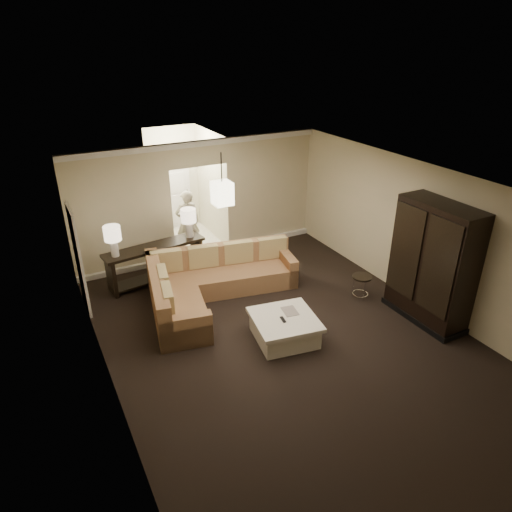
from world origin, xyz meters
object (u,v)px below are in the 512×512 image
sectional_sofa (209,283)px  drink_table (361,282)px  console_table (156,260)px  coffee_table (284,328)px  person (187,219)px  armoire (432,266)px

sectional_sofa → drink_table: 3.10m
console_table → coffee_table: bearing=-74.1°
drink_table → coffee_table: bearing=-167.2°
sectional_sofa → drink_table: sectional_sofa is taller
console_table → person: size_ratio=1.28×
console_table → armoire: (4.09, -3.80, 0.60)m
armoire → person: armoire is taller
armoire → console_table: bearing=137.1°
sectional_sofa → coffee_table: 1.99m
sectional_sofa → console_table: 1.45m
sectional_sofa → coffee_table: size_ratio=2.73×
console_table → armoire: bearing=-50.5°
console_table → person: person is taller
armoire → drink_table: armoire is taller
console_table → armoire: 5.61m
console_table → drink_table: 4.38m
coffee_table → drink_table: (2.12, 0.48, 0.13)m
console_table → drink_table: (3.49, -2.65, -0.15)m
console_table → person: 1.64m
coffee_table → armoire: (2.72, -0.66, 0.88)m
drink_table → armoire: bearing=-62.3°
sectional_sofa → armoire: armoire is taller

